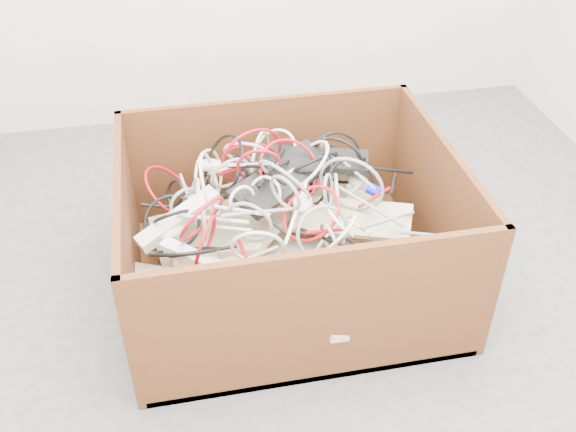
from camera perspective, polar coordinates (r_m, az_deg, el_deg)
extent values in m
plane|color=#49494B|center=(2.43, 3.01, -7.34)|extent=(3.00, 3.00, 0.00)
cube|color=#3B240E|center=(2.49, 0.09, -5.55)|extent=(1.13, 0.94, 0.03)
cube|color=#3B240E|center=(2.70, -1.84, 5.01)|extent=(1.13, 0.02, 0.54)
cube|color=#3B240E|center=(1.99, 2.74, -8.95)|extent=(1.13, 0.03, 0.54)
cube|color=#3B240E|center=(2.47, 12.79, 0.66)|extent=(0.03, 0.89, 0.54)
cube|color=#3B240E|center=(2.31, -13.55, -2.56)|extent=(0.02, 0.89, 0.54)
cube|color=tan|center=(2.46, 0.01, -4.01)|extent=(0.99, 0.86, 0.18)
cube|color=tan|center=(2.34, -1.95, -3.88)|extent=(0.71, 0.64, 0.19)
cube|color=beige|center=(2.43, -4.07, -1.70)|extent=(0.43, 0.22, 0.14)
cube|color=beige|center=(2.44, 4.71, -0.85)|extent=(0.42, 0.35, 0.14)
cube|color=beige|center=(2.20, 2.99, -6.86)|extent=(0.24, 0.44, 0.07)
cube|color=beige|center=(2.22, -9.04, -5.87)|extent=(0.44, 0.29, 0.07)
cube|color=beige|center=(2.25, 8.77, -4.72)|extent=(0.16, 0.43, 0.13)
cube|color=beige|center=(2.50, 0.33, 3.19)|extent=(0.43, 0.15, 0.16)
cube|color=beige|center=(2.32, -2.31, -1.11)|extent=(0.34, 0.42, 0.16)
cube|color=beige|center=(2.33, 5.47, -0.18)|extent=(0.44, 0.31, 0.10)
cube|color=black|center=(2.44, 1.99, 4.95)|extent=(0.44, 0.27, 0.03)
cube|color=black|center=(2.29, -0.39, 3.34)|extent=(0.42, 0.37, 0.07)
ellipsoid|color=beige|center=(2.25, -9.91, -1.27)|extent=(0.12, 0.12, 0.04)
ellipsoid|color=beige|center=(2.43, 5.98, 3.07)|extent=(0.08, 0.12, 0.04)
ellipsoid|color=beige|center=(2.14, -4.95, -4.22)|extent=(0.12, 0.10, 0.04)
ellipsoid|color=beige|center=(2.16, 1.27, 1.20)|extent=(0.09, 0.12, 0.04)
ellipsoid|color=beige|center=(2.42, -6.66, 4.36)|extent=(0.12, 0.09, 0.04)
ellipsoid|color=black|center=(2.22, 7.81, -2.89)|extent=(0.12, 0.10, 0.04)
cube|color=silver|center=(2.27, -9.45, -0.23)|extent=(0.31, 0.20, 0.13)
cube|color=silver|center=(2.12, -7.77, -3.79)|extent=(0.25, 0.19, 0.09)
cube|color=#0C13B9|center=(2.34, 7.39, 2.21)|extent=(0.06, 0.06, 0.03)
torus|color=black|center=(2.53, 4.17, 5.04)|extent=(0.27, 0.14, 0.24)
torus|color=#A10B16|center=(2.47, -3.43, 4.95)|extent=(0.27, 0.13, 0.25)
torus|color=silver|center=(2.21, -1.97, 1.99)|extent=(0.15, 0.10, 0.15)
torus|color=silver|center=(2.51, -6.85, 3.36)|extent=(0.14, 0.22, 0.23)
torus|color=silver|center=(2.49, -2.42, 4.56)|extent=(0.16, 0.33, 0.35)
torus|color=silver|center=(2.25, -6.74, 2.73)|extent=(0.09, 0.32, 0.31)
torus|color=gray|center=(2.26, 5.48, 2.72)|extent=(0.27, 0.20, 0.32)
torus|color=silver|center=(2.43, -5.36, 4.17)|extent=(0.18, 0.15, 0.13)
torus|color=black|center=(2.36, 2.86, 3.25)|extent=(0.10, 0.27, 0.26)
torus|color=#A10B16|center=(2.30, 0.15, 3.93)|extent=(0.25, 0.22, 0.23)
torus|color=black|center=(2.39, -9.72, 1.89)|extent=(0.07, 0.14, 0.14)
torus|color=gray|center=(2.11, -0.23, 1.99)|extent=(0.12, 0.15, 0.18)
torus|color=black|center=(2.43, 4.30, 4.75)|extent=(0.21, 0.18, 0.27)
torus|color=silver|center=(2.08, 4.53, -0.54)|extent=(0.12, 0.18, 0.15)
torus|color=black|center=(2.27, -10.01, -0.06)|extent=(0.16, 0.12, 0.13)
torus|color=silver|center=(2.33, -8.03, 2.05)|extent=(0.06, 0.14, 0.14)
torus|color=gray|center=(2.06, 3.01, -1.45)|extent=(0.24, 0.10, 0.23)
torus|color=#A10B16|center=(2.43, -3.58, 4.46)|extent=(0.13, 0.12, 0.16)
torus|color=gray|center=(2.13, -3.34, -0.52)|extent=(0.20, 0.13, 0.23)
torus|color=silver|center=(2.46, -3.54, 5.42)|extent=(0.24, 0.17, 0.20)
torus|color=gray|center=(2.11, -7.25, -0.54)|extent=(0.02, 0.16, 0.16)
torus|color=black|center=(2.35, -5.46, 3.12)|extent=(0.17, 0.18, 0.08)
torus|color=black|center=(2.41, 1.68, 4.17)|extent=(0.26, 0.23, 0.24)
torus|color=black|center=(2.33, 5.45, 2.23)|extent=(0.30, 0.19, 0.28)
torus|color=#A10B16|center=(2.08, -7.13, -2.39)|extent=(0.11, 0.25, 0.26)
torus|color=silver|center=(2.35, 1.53, 4.42)|extent=(0.24, 0.31, 0.22)
torus|color=#A10B16|center=(2.48, -10.07, 2.08)|extent=(0.26, 0.34, 0.25)
torus|color=#A10B16|center=(2.41, -3.16, 5.17)|extent=(0.33, 0.13, 0.34)
torus|color=black|center=(2.29, -9.96, -0.55)|extent=(0.27, 0.21, 0.20)
torus|color=gray|center=(2.30, -5.03, 3.68)|extent=(0.20, 0.09, 0.20)
torus|color=#A10B16|center=(2.12, -7.47, -0.27)|extent=(0.17, 0.22, 0.23)
torus|color=gray|center=(2.33, -8.93, 1.11)|extent=(0.15, 0.09, 0.17)
torus|color=gray|center=(2.48, 3.33, 4.57)|extent=(0.30, 0.23, 0.22)
torus|color=#A10B16|center=(2.29, -2.49, 4.29)|extent=(0.22, 0.05, 0.22)
torus|color=gray|center=(2.23, 3.50, 2.25)|extent=(0.08, 0.15, 0.16)
torus|color=black|center=(2.39, -5.57, 4.41)|extent=(0.16, 0.28, 0.27)
torus|color=silver|center=(2.09, 4.09, -1.63)|extent=(0.20, 0.18, 0.19)
torus|color=black|center=(2.13, 7.47, -3.50)|extent=(0.23, 0.30, 0.24)
torus|color=gray|center=(2.06, 3.58, -2.06)|extent=(0.05, 0.16, 0.16)
torus|color=silver|center=(2.18, -3.98, 1.34)|extent=(0.14, 0.08, 0.15)
torus|color=#A10B16|center=(2.11, 1.98, 0.23)|extent=(0.20, 0.25, 0.18)
torus|color=gray|center=(2.18, -0.29, 3.08)|extent=(0.17, 0.26, 0.25)
torus|color=black|center=(2.07, -8.94, -3.06)|extent=(0.25, 0.20, 0.16)
torus|color=silver|center=(2.50, -1.13, 5.45)|extent=(0.22, 0.24, 0.16)
torus|color=black|center=(2.34, -1.71, 4.12)|extent=(0.21, 0.18, 0.14)
torus|color=silver|center=(2.00, -2.64, -2.72)|extent=(0.21, 0.09, 0.20)
torus|color=gray|center=(2.35, -7.75, 1.15)|extent=(0.11, 0.03, 0.11)
torus|color=silver|center=(2.53, 3.16, 5.53)|extent=(0.02, 0.16, 0.16)
cylinder|color=black|center=(2.38, -10.69, 0.81)|extent=(0.16, 0.02, 0.06)
cylinder|color=gray|center=(2.21, 8.62, -0.34)|extent=(0.24, 0.16, 0.09)
cylinder|color=black|center=(2.64, 6.35, 5.08)|extent=(0.02, 0.13, 0.04)
cylinder|color=black|center=(2.45, 7.80, 4.04)|extent=(0.28, 0.03, 0.09)
cylinder|color=silver|center=(2.12, -3.95, 0.46)|extent=(0.17, 0.08, 0.02)
cylinder|color=black|center=(2.29, -2.44, 4.12)|extent=(0.15, 0.24, 0.02)
cylinder|color=#A10B16|center=(2.30, 7.50, 1.62)|extent=(0.15, 0.10, 0.02)
cylinder|color=#A10B16|center=(2.04, -3.60, -3.69)|extent=(0.04, 0.29, 0.07)
cylinder|color=#A10B16|center=(2.08, 3.42, -1.28)|extent=(0.16, 0.05, 0.05)
cylinder|color=gray|center=(2.24, 11.65, -1.57)|extent=(0.16, 0.05, 0.03)
cylinder|color=gray|center=(2.37, 5.97, 3.66)|extent=(0.10, 0.16, 0.06)
cylinder|color=silver|center=(2.11, 0.71, 0.33)|extent=(0.13, 0.25, 0.07)
cylinder|color=black|center=(2.32, 9.06, 2.76)|extent=(0.09, 0.17, 0.05)
cylinder|color=gray|center=(2.25, 7.15, 0.85)|extent=(0.18, 0.21, 0.06)
cylinder|color=black|center=(2.10, -7.32, -3.04)|extent=(0.22, 0.02, 0.01)
cylinder|color=silver|center=(2.15, -6.61, -0.23)|extent=(0.22, 0.19, 0.09)
cylinder|color=black|center=(2.06, 3.63, -2.12)|extent=(0.17, 0.22, 0.05)
cylinder|color=black|center=(2.26, -1.42, 4.17)|extent=(0.14, 0.21, 0.02)
cylinder|color=silver|center=(2.50, -8.91, 2.55)|extent=(0.03, 0.28, 0.09)
cylinder|color=silver|center=(2.17, 4.90, -0.18)|extent=(0.13, 0.19, 0.02)
cylinder|color=silver|center=(2.29, -4.02, 4.43)|extent=(0.30, 0.03, 0.05)
cylinder|color=silver|center=(2.09, -4.69, -1.11)|extent=(0.11, 0.11, 0.06)
cylinder|color=silver|center=(2.31, -10.06, -0.10)|extent=(0.15, 0.07, 0.04)
cylinder|color=#A10B16|center=(2.10, -8.15, -4.99)|extent=(0.29, 0.07, 0.06)
cylinder|color=silver|center=(2.37, 1.04, 4.43)|extent=(0.13, 0.17, 0.06)
cylinder|color=gray|center=(2.42, 1.37, 3.74)|extent=(0.24, 0.03, 0.02)
cylinder|color=gray|center=(2.07, -4.26, -3.98)|extent=(0.26, 0.04, 0.08)
cylinder|color=silver|center=(2.27, 4.21, 2.55)|extent=(0.03, 0.12, 0.03)
cylinder|color=black|center=(2.42, -1.42, 4.28)|extent=(0.11, 0.28, 0.03)
cylinder|color=black|center=(2.29, -3.54, 4.30)|extent=(0.13, 0.13, 0.07)
cylinder|color=gray|center=(2.12, -2.76, 0.32)|extent=(0.23, 0.02, 0.03)
cylinder|color=gray|center=(2.41, 1.22, 4.79)|extent=(0.10, 0.24, 0.05)
cylinder|color=black|center=(2.12, -1.94, -0.01)|extent=(0.12, 0.15, 0.06)
cylinder|color=black|center=(2.31, 0.29, 3.81)|extent=(0.23, 0.09, 0.05)
cylinder|color=#A10B16|center=(2.40, -4.35, 4.02)|extent=(0.15, 0.03, 0.03)
cylinder|color=black|center=(2.52, 4.96, 5.53)|extent=(0.09, 0.25, 0.09)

